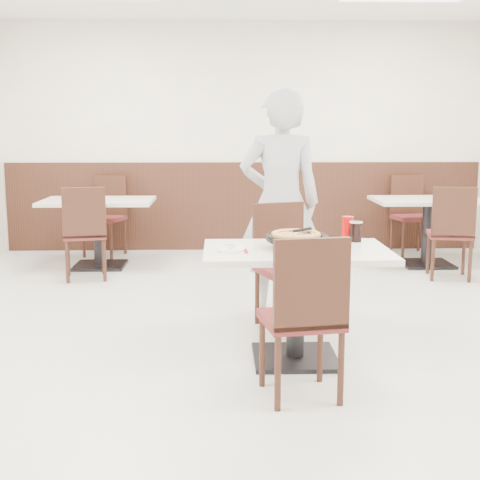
{
  "coord_description": "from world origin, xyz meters",
  "views": [
    {
      "loc": [
        -0.31,
        -4.85,
        1.53
      ],
      "look_at": [
        -0.17,
        -0.3,
        0.76
      ],
      "focal_mm": 50.0,
      "sensor_mm": 36.0,
      "label": 1
    }
  ],
  "objects_px": {
    "chair_near": "(301,316)",
    "bg_chair_left_near": "(85,233)",
    "pizza": "(296,237)",
    "red_cup": "(348,228)",
    "bg_chair_right_far": "(412,215)",
    "main_table": "(296,305)",
    "bg_chair_right_near": "(450,232)",
    "pizza_pan": "(297,242)",
    "side_plate": "(231,249)",
    "chair_far": "(288,267)",
    "cola_glass": "(356,232)",
    "bg_chair_left_far": "(104,217)",
    "bg_table_left": "(99,233)",
    "diner_person": "(280,202)",
    "bg_table_right": "(427,232)"
  },
  "relations": [
    {
      "from": "bg_chair_right_far",
      "to": "side_plate",
      "type": "bearing_deg",
      "value": 51.09
    },
    {
      "from": "pizza",
      "to": "bg_chair_left_far",
      "type": "relative_size",
      "value": 0.32
    },
    {
      "from": "diner_person",
      "to": "bg_chair_left_far",
      "type": "height_order",
      "value": "diner_person"
    },
    {
      "from": "bg_chair_left_near",
      "to": "bg_chair_left_far",
      "type": "relative_size",
      "value": 1.0
    },
    {
      "from": "pizza",
      "to": "red_cup",
      "type": "bearing_deg",
      "value": 35.79
    },
    {
      "from": "bg_chair_right_far",
      "to": "bg_chair_left_far",
      "type": "bearing_deg",
      "value": -8.16
    },
    {
      "from": "pizza",
      "to": "bg_chair_left_near",
      "type": "relative_size",
      "value": 0.32
    },
    {
      "from": "side_plate",
      "to": "bg_table_left",
      "type": "relative_size",
      "value": 0.15
    },
    {
      "from": "pizza_pan",
      "to": "cola_glass",
      "type": "relative_size",
      "value": 2.69
    },
    {
      "from": "red_cup",
      "to": "bg_table_right",
      "type": "height_order",
      "value": "red_cup"
    },
    {
      "from": "chair_far",
      "to": "bg_chair_right_near",
      "type": "relative_size",
      "value": 1.0
    },
    {
      "from": "chair_near",
      "to": "bg_chair_left_near",
      "type": "distance_m",
      "value": 3.58
    },
    {
      "from": "pizza_pan",
      "to": "bg_table_left",
      "type": "xyz_separation_m",
      "value": [
        -1.83,
        3.04,
        -0.42
      ]
    },
    {
      "from": "main_table",
      "to": "bg_chair_left_far",
      "type": "height_order",
      "value": "bg_chair_left_far"
    },
    {
      "from": "main_table",
      "to": "bg_chair_right_near",
      "type": "relative_size",
      "value": 1.26
    },
    {
      "from": "bg_chair_left_near",
      "to": "side_plate",
      "type": "bearing_deg",
      "value": -71.95
    },
    {
      "from": "side_plate",
      "to": "pizza",
      "type": "bearing_deg",
      "value": 19.31
    },
    {
      "from": "bg_table_left",
      "to": "bg_chair_right_near",
      "type": "height_order",
      "value": "bg_chair_right_near"
    },
    {
      "from": "chair_far",
      "to": "pizza_pan",
      "type": "distance_m",
      "value": 0.77
    },
    {
      "from": "cola_glass",
      "to": "bg_chair_left_far",
      "type": "height_order",
      "value": "bg_chair_left_far"
    },
    {
      "from": "red_cup",
      "to": "cola_glass",
      "type": "bearing_deg",
      "value": -73.8
    },
    {
      "from": "chair_near",
      "to": "bg_table_left",
      "type": "relative_size",
      "value": 0.79
    },
    {
      "from": "diner_person",
      "to": "bg_table_right",
      "type": "relative_size",
      "value": 1.53
    },
    {
      "from": "side_plate",
      "to": "chair_near",
      "type": "bearing_deg",
      "value": -54.63
    },
    {
      "from": "bg_chair_left_near",
      "to": "bg_chair_right_far",
      "type": "relative_size",
      "value": 1.0
    },
    {
      "from": "pizza_pan",
      "to": "bg_table_left",
      "type": "relative_size",
      "value": 0.29
    },
    {
      "from": "cola_glass",
      "to": "bg_table_left",
      "type": "bearing_deg",
      "value": 128.92
    },
    {
      "from": "chair_near",
      "to": "red_cup",
      "type": "xyz_separation_m",
      "value": [
        0.44,
        0.98,
        0.35
      ]
    },
    {
      "from": "bg_chair_right_near",
      "to": "bg_chair_left_near",
      "type": "bearing_deg",
      "value": -171.04
    },
    {
      "from": "side_plate",
      "to": "bg_table_left",
      "type": "distance_m",
      "value": 3.45
    },
    {
      "from": "pizza",
      "to": "bg_chair_left_far",
      "type": "bearing_deg",
      "value": 117.46
    },
    {
      "from": "bg_table_left",
      "to": "bg_chair_left_near",
      "type": "relative_size",
      "value": 1.26
    },
    {
      "from": "bg_chair_left_near",
      "to": "chair_near",
      "type": "bearing_deg",
      "value": -70.86
    },
    {
      "from": "chair_near",
      "to": "bg_chair_right_far",
      "type": "height_order",
      "value": "same"
    },
    {
      "from": "main_table",
      "to": "bg_table_left",
      "type": "bearing_deg",
      "value": 120.8
    },
    {
      "from": "pizza_pan",
      "to": "side_plate",
      "type": "xyz_separation_m",
      "value": [
        -0.43,
        -0.09,
        -0.03
      ]
    },
    {
      "from": "cola_glass",
      "to": "bg_chair_left_near",
      "type": "bearing_deg",
      "value": 136.0
    },
    {
      "from": "bg_chair_right_far",
      "to": "pizza_pan",
      "type": "bearing_deg",
      "value": 55.64
    },
    {
      "from": "main_table",
      "to": "diner_person",
      "type": "relative_size",
      "value": 0.65
    },
    {
      "from": "bg_chair_right_far",
      "to": "bg_chair_left_near",
      "type": "bearing_deg",
      "value": 10.35
    },
    {
      "from": "side_plate",
      "to": "diner_person",
      "type": "xyz_separation_m",
      "value": [
        0.43,
        1.28,
        0.16
      ]
    },
    {
      "from": "bg_chair_left_far",
      "to": "bg_table_right",
      "type": "xyz_separation_m",
      "value": [
        3.7,
        -0.68,
        -0.1
      ]
    },
    {
      "from": "chair_near",
      "to": "cola_glass",
      "type": "distance_m",
      "value": 1.04
    },
    {
      "from": "red_cup",
      "to": "bg_chair_left_far",
      "type": "distance_m",
      "value": 4.06
    },
    {
      "from": "pizza",
      "to": "bg_table_right",
      "type": "xyz_separation_m",
      "value": [
        1.81,
        2.95,
        -0.44
      ]
    },
    {
      "from": "cola_glass",
      "to": "bg_chair_left_far",
      "type": "distance_m",
      "value": 4.18
    },
    {
      "from": "chair_far",
      "to": "bg_table_left",
      "type": "relative_size",
      "value": 0.79
    },
    {
      "from": "pizza",
      "to": "cola_glass",
      "type": "bearing_deg",
      "value": 21.44
    },
    {
      "from": "chair_far",
      "to": "side_plate",
      "type": "bearing_deg",
      "value": 41.02
    },
    {
      "from": "main_table",
      "to": "cola_glass",
      "type": "bearing_deg",
      "value": 30.72
    }
  ]
}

